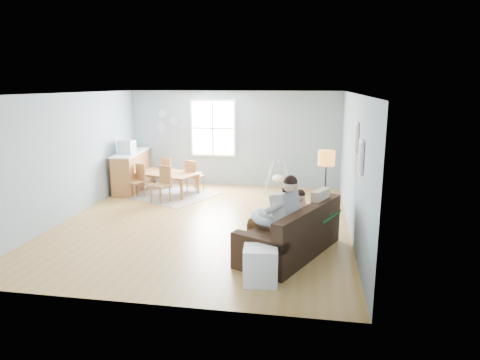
% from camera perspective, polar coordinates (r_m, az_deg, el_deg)
% --- Properties ---
extents(room, '(8.40, 9.40, 3.90)m').
position_cam_1_polar(room, '(8.73, -5.02, 9.61)').
color(room, '#AD7F3D').
extents(window, '(1.32, 0.08, 1.62)m').
position_cam_1_polar(window, '(12.29, -3.61, 6.91)').
color(window, white).
rests_on(window, room).
extents(pictures, '(0.05, 1.34, 0.74)m').
position_cam_1_polar(pictures, '(7.51, 15.48, 4.32)').
color(pictures, white).
rests_on(pictures, room).
extents(wall_plates, '(0.67, 0.02, 0.66)m').
position_cam_1_polar(wall_plates, '(12.67, -9.86, 7.74)').
color(wall_plates, '#97ADB5').
rests_on(wall_plates, room).
extents(sofa, '(1.78, 2.38, 0.89)m').
position_cam_1_polar(sofa, '(7.47, 7.04, -7.52)').
color(sofa, black).
rests_on(sofa, room).
extents(green_throw, '(1.26, 1.18, 0.04)m').
position_cam_1_polar(green_throw, '(8.05, 8.98, -4.22)').
color(green_throw, '#155F20').
rests_on(green_throw, sofa).
extents(beige_pillow, '(0.35, 0.53, 0.52)m').
position_cam_1_polar(beige_pillow, '(7.72, 10.63, -3.17)').
color(beige_pillow, tan).
rests_on(beige_pillow, sofa).
extents(father, '(1.11, 0.86, 1.47)m').
position_cam_1_polar(father, '(7.12, 5.00, -4.54)').
color(father, '#9A9A9D').
rests_on(father, sofa).
extents(nursing_pillow, '(0.83, 0.83, 0.24)m').
position_cam_1_polar(nursing_pillow, '(7.23, 3.82, -4.97)').
color(nursing_pillow, '#C6E0F8').
rests_on(nursing_pillow, father).
extents(infant, '(0.16, 0.38, 0.14)m').
position_cam_1_polar(infant, '(7.24, 3.91, -4.31)').
color(infant, white).
rests_on(infant, nursing_pillow).
extents(toddler, '(0.60, 0.49, 0.89)m').
position_cam_1_polar(toddler, '(7.54, 7.31, -3.82)').
color(toddler, white).
rests_on(toddler, sofa).
extents(floor_lamp, '(0.33, 0.33, 1.62)m').
position_cam_1_polar(floor_lamp, '(8.49, 11.42, 1.99)').
color(floor_lamp, black).
rests_on(floor_lamp, room).
extents(storage_cube, '(0.54, 0.49, 0.55)m').
position_cam_1_polar(storage_cube, '(6.41, 2.67, -11.32)').
color(storage_cube, white).
rests_on(storage_cube, room).
extents(rug, '(2.96, 2.67, 0.01)m').
position_cam_1_polar(rug, '(11.63, -9.75, -1.82)').
color(rug, gray).
rests_on(rug, room).
extents(dining_table, '(1.87, 1.41, 0.58)m').
position_cam_1_polar(dining_table, '(11.56, -9.81, -0.45)').
color(dining_table, olive).
rests_on(dining_table, rug).
extents(chair_sw, '(0.53, 0.53, 0.86)m').
position_cam_1_polar(chair_sw, '(11.41, -13.48, 0.18)').
color(chair_sw, brown).
rests_on(chair_sw, rug).
extents(chair_se, '(0.55, 0.55, 0.90)m').
position_cam_1_polar(chair_se, '(10.80, -10.32, -0.23)').
color(chair_se, brown).
rests_on(chair_se, rug).
extents(chair_nw, '(0.53, 0.53, 0.87)m').
position_cam_1_polar(chair_nw, '(12.25, -9.42, 1.23)').
color(chair_nw, brown).
rests_on(chair_nw, rug).
extents(chair_ne, '(0.52, 0.52, 0.87)m').
position_cam_1_polar(chair_ne, '(11.67, -6.26, 0.79)').
color(chair_ne, brown).
rests_on(chair_ne, rug).
extents(counter, '(0.73, 1.95, 1.07)m').
position_cam_1_polar(counter, '(12.21, -14.22, 1.23)').
color(counter, olive).
rests_on(counter, room).
extents(monitor, '(0.39, 0.37, 0.36)m').
position_cam_1_polar(monitor, '(11.75, -14.89, 4.26)').
color(monitor, '#B6B6BB').
rests_on(monitor, counter).
extents(baby_swing, '(0.95, 0.96, 0.85)m').
position_cam_1_polar(baby_swing, '(11.70, 5.13, 0.30)').
color(baby_swing, '#B6B6BB').
rests_on(baby_swing, room).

